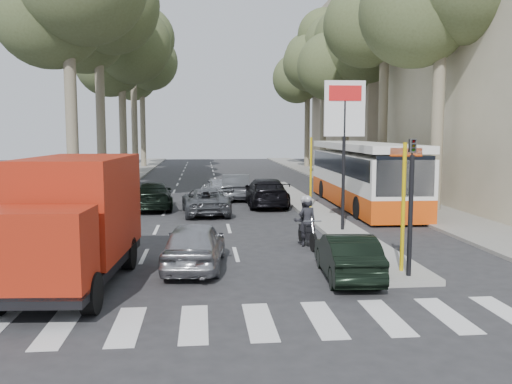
{
  "coord_description": "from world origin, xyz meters",
  "views": [
    {
      "loc": [
        -1.9,
        -14.39,
        3.78
      ],
      "look_at": [
        0.02,
        4.94,
        1.6
      ],
      "focal_mm": 38.0,
      "sensor_mm": 36.0,
      "label": 1
    }
  ],
  "objects_px": {
    "dark_hatchback": "(347,256)",
    "city_bus": "(362,173)",
    "silver_hatchback": "(194,244)",
    "red_truck": "(74,219)",
    "motorcycle": "(306,223)"
  },
  "relations": [
    {
      "from": "dark_hatchback",
      "to": "city_bus",
      "type": "height_order",
      "value": "city_bus"
    },
    {
      "from": "silver_hatchback",
      "to": "red_truck",
      "type": "bearing_deg",
      "value": 31.86
    },
    {
      "from": "red_truck",
      "to": "motorcycle",
      "type": "bearing_deg",
      "value": 35.8
    },
    {
      "from": "silver_hatchback",
      "to": "red_truck",
      "type": "distance_m",
      "value": 3.38
    },
    {
      "from": "red_truck",
      "to": "city_bus",
      "type": "height_order",
      "value": "city_bus"
    },
    {
      "from": "silver_hatchback",
      "to": "dark_hatchback",
      "type": "relative_size",
      "value": 1.09
    },
    {
      "from": "silver_hatchback",
      "to": "dark_hatchback",
      "type": "distance_m",
      "value": 4.2
    },
    {
      "from": "dark_hatchback",
      "to": "city_bus",
      "type": "distance_m",
      "value": 13.83
    },
    {
      "from": "red_truck",
      "to": "motorcycle",
      "type": "height_order",
      "value": "red_truck"
    },
    {
      "from": "silver_hatchback",
      "to": "dark_hatchback",
      "type": "height_order",
      "value": "silver_hatchback"
    },
    {
      "from": "motorcycle",
      "to": "dark_hatchback",
      "type": "bearing_deg",
      "value": -90.13
    },
    {
      "from": "city_bus",
      "to": "dark_hatchback",
      "type": "bearing_deg",
      "value": -107.07
    },
    {
      "from": "red_truck",
      "to": "city_bus",
      "type": "relative_size",
      "value": 0.49
    },
    {
      "from": "dark_hatchback",
      "to": "red_truck",
      "type": "bearing_deg",
      "value": 3.91
    },
    {
      "from": "red_truck",
      "to": "silver_hatchback",
      "type": "bearing_deg",
      "value": 30.46
    }
  ]
}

